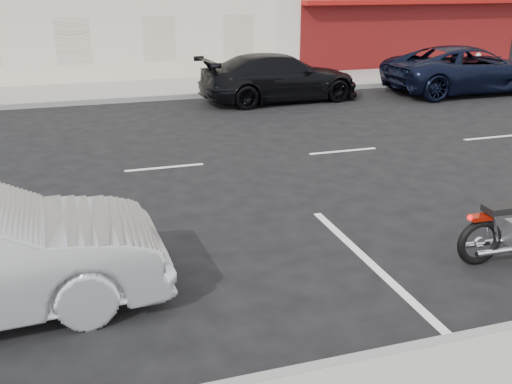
% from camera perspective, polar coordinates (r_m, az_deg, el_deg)
% --- Properties ---
extents(ground, '(120.00, 120.00, 0.00)m').
position_cam_1_polar(ground, '(12.19, 0.19, 3.32)').
color(ground, black).
rests_on(ground, ground).
extents(sidewalk_far, '(80.00, 3.40, 0.15)m').
position_cam_1_polar(sidewalk_far, '(20.17, -21.60, 8.96)').
color(sidewalk_far, gray).
rests_on(sidewalk_far, ground).
extents(curb_far, '(80.00, 0.12, 0.16)m').
position_cam_1_polar(curb_far, '(18.50, -21.87, 8.02)').
color(curb_far, gray).
rests_on(curb_far, ground).
extents(fire_hydrant, '(0.20, 0.20, 0.72)m').
position_cam_1_polar(fire_hydrant, '(25.20, 21.28, 12.07)').
color(fire_hydrant, beige).
rests_on(fire_hydrant, sidewalk_far).
extents(suv_far, '(5.61, 2.60, 1.56)m').
position_cam_1_polar(suv_far, '(20.86, 20.33, 11.42)').
color(suv_far, black).
rests_on(suv_far, ground).
extents(car_far, '(5.22, 2.44, 1.48)m').
position_cam_1_polar(car_far, '(18.21, 2.39, 11.38)').
color(car_far, black).
rests_on(car_far, ground).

